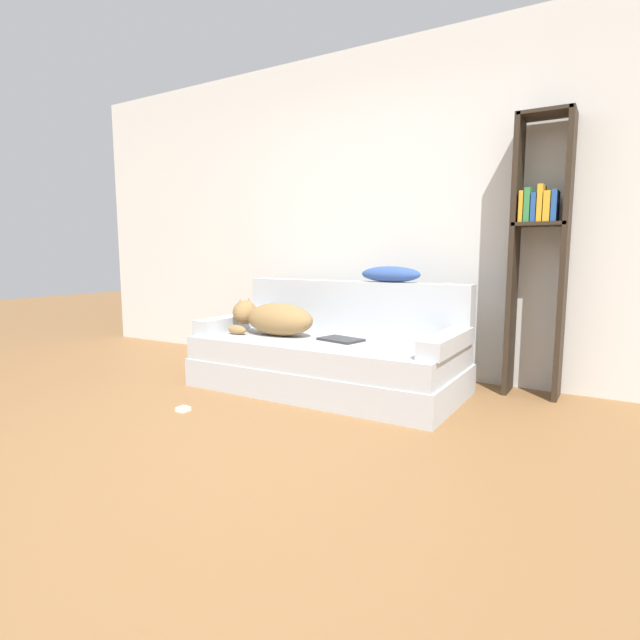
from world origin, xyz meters
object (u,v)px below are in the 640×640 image
Objects in this scene: laptop at (341,339)px; bookshelf at (539,242)px; dog at (273,318)px; couch at (327,364)px; power_adapter at (183,409)px; throw_pillow at (390,274)px.

bookshelf is at bearing 41.15° from laptop.
laptop is (0.57, 0.04, -0.12)m from dog.
bookshelf is (1.33, 0.63, 0.90)m from couch.
laptop is 0.17× the size of bookshelf.
couch is 1.00× the size of bookshelf.
couch is 1.08m from power_adapter.
throw_pillow is at bearing 57.91° from power_adapter.
couch is 0.24m from laptop.
laptop is at bearing 4.10° from dog.
throw_pillow is at bearing 31.58° from dog.
couch is at bearing -176.68° from laptop.
power_adapter is (-0.08, -0.87, -0.50)m from dog.
couch is at bearing -128.48° from throw_pillow.
power_adapter is (-1.85, -1.56, -1.07)m from bookshelf.
bookshelf reaches higher than dog.
bookshelf reaches higher than power_adapter.
couch is 0.55m from dog.
dog is 0.96m from throw_pillow.
throw_pillow is at bearing 51.52° from couch.
bookshelf is at bearing 40.20° from power_adapter.
throw_pillow is (0.76, 0.47, 0.34)m from dog.
dog is 1.98m from bookshelf.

